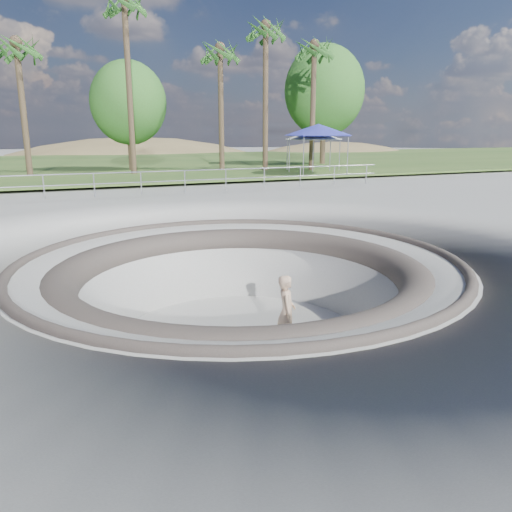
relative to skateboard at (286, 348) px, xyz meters
The scene contains 16 objects.
ground 2.28m from the skateboard, 118.18° to the left, with size 180.00×180.00×0.00m, color #ACABA6.
skate_bowl 1.35m from the skateboard, 118.18° to the left, with size 14.00×14.00×4.10m.
grass_strip 35.25m from the skateboard, 91.04° to the left, with size 180.00×36.00×0.12m.
distant_hills 58.67m from the skateboard, 86.92° to the left, with size 103.20×45.00×28.60m.
safety_railing 13.44m from the skateboard, 92.76° to the left, with size 25.00×0.06×1.03m.
skateboard is the anchor object (origin of this frame).
skater 0.86m from the skateboard, ahead, with size 0.62×0.40×1.69m, color tan.
canopy_white 25.56m from the skateboard, 59.22° to the left, with size 5.24×5.24×2.74m.
canopy_blue 23.04m from the skateboard, 58.40° to the left, with size 6.06×6.06×3.10m.
palm_b 26.57m from the skateboard, 102.26° to the left, with size 2.60×2.60×8.52m.
palm_c 26.43m from the skateboard, 87.94° to the left, with size 2.60×2.60×11.24m.
palm_d 27.01m from the skateboard, 73.76° to the left, with size 2.60×2.60×8.95m.
palm_e 27.23m from the skateboard, 66.86° to the left, with size 2.60×2.60×10.32m.
palm_f 27.46m from the skateboard, 59.50° to the left, with size 2.60×2.60×9.19m.
bushy_tree_mid 27.76m from the skateboard, 87.23° to the left, with size 5.17×4.70×7.46m.
bushy_tree_right 33.39m from the skateboard, 58.13° to the left, with size 6.63×6.03×9.57m.
Camera 1 is at (-4.08, -10.47, 2.91)m, focal length 35.00 mm.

